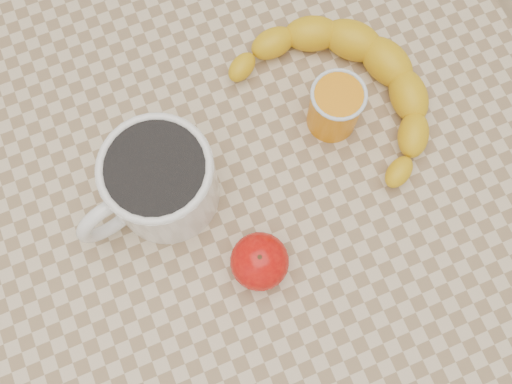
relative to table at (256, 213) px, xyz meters
name	(u,v)px	position (x,y,z in m)	size (l,w,h in m)	color
ground	(256,277)	(0.00, 0.00, -0.66)	(3.00, 3.00, 0.00)	tan
table	(256,213)	(0.00, 0.00, 0.00)	(0.80, 0.80, 0.75)	#C7B08D
coffee_mug	(158,182)	(-0.10, 0.04, 0.14)	(0.18, 0.15, 0.10)	white
orange_juice_glass	(335,107)	(0.12, 0.05, 0.13)	(0.07, 0.07, 0.08)	orange
apple	(260,262)	(-0.03, -0.08, 0.12)	(0.08, 0.08, 0.06)	#A30507
banana	(346,91)	(0.15, 0.07, 0.11)	(0.31, 0.36, 0.05)	gold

